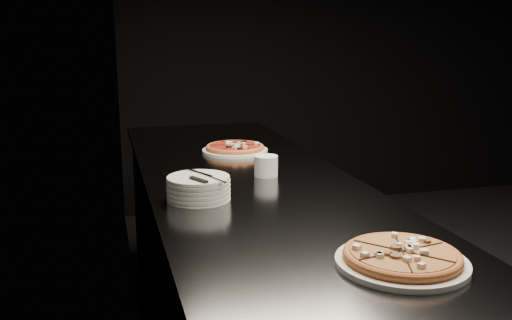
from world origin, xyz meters
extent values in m
cube|color=black|center=(-2.50, 0.00, 1.40)|extent=(0.02, 5.00, 2.80)
cube|color=black|center=(0.00, 2.50, 1.40)|extent=(5.00, 0.02, 2.80)
cube|color=#57595E|center=(-2.13, 0.00, 0.45)|extent=(0.70, 2.40, 0.90)
cube|color=#57595E|center=(-2.13, 0.00, 0.91)|extent=(0.74, 2.44, 0.02)
cylinder|color=white|center=(-2.00, -0.86, 0.93)|extent=(0.30, 0.30, 0.01)
cylinder|color=#C8723C|center=(-2.00, -0.86, 0.94)|extent=(0.30, 0.30, 0.01)
torus|color=#C8723C|center=(-2.00, -0.86, 0.95)|extent=(0.31, 0.31, 0.02)
cylinder|color=#E79A4D|center=(-2.00, -0.86, 0.95)|extent=(0.27, 0.27, 0.01)
cylinder|color=white|center=(-2.08, 0.44, 0.93)|extent=(0.28, 0.28, 0.01)
cylinder|color=#C8723C|center=(-2.08, 0.44, 0.94)|extent=(0.29, 0.29, 0.01)
torus|color=#C8723C|center=(-2.08, 0.44, 0.94)|extent=(0.29, 0.29, 0.02)
cylinder|color=#9F2017|center=(-2.08, 0.44, 0.95)|extent=(0.25, 0.25, 0.01)
cylinder|color=white|center=(-2.35, -0.22, 0.93)|extent=(0.20, 0.20, 0.01)
cylinder|color=white|center=(-2.35, -0.22, 0.94)|extent=(0.20, 0.20, 0.01)
cylinder|color=white|center=(-2.35, -0.22, 0.96)|extent=(0.20, 0.20, 0.01)
cylinder|color=white|center=(-2.35, -0.22, 0.97)|extent=(0.20, 0.20, 0.01)
cylinder|color=white|center=(-2.35, -0.22, 0.99)|extent=(0.20, 0.20, 0.01)
cube|color=silver|center=(-2.34, -0.18, 0.99)|extent=(0.07, 0.12, 0.00)
cube|color=black|center=(-2.36, -0.28, 1.00)|extent=(0.05, 0.08, 0.01)
cube|color=silver|center=(-2.32, -0.23, 0.99)|extent=(0.04, 0.20, 0.00)
cylinder|color=silver|center=(-2.06, 0.00, 0.96)|extent=(0.09, 0.09, 0.07)
cylinder|color=black|center=(-2.06, 0.00, 0.99)|extent=(0.07, 0.07, 0.01)
camera|label=1|loc=(-2.63, -1.92, 1.43)|focal=40.00mm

